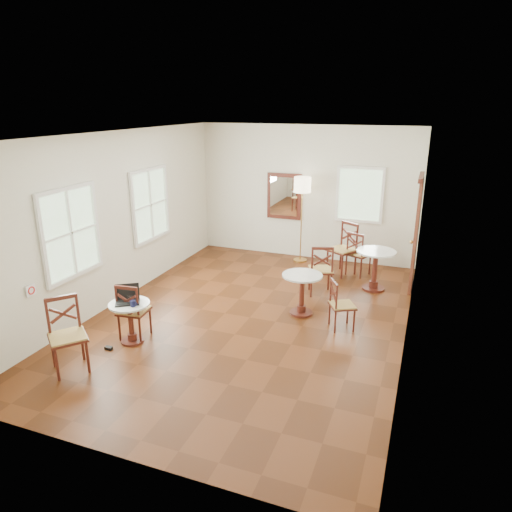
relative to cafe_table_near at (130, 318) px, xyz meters
The scene contains 17 objects.
ground 1.99m from the cafe_table_near, 45.86° to the left, with size 7.00×7.00×0.00m, color #4F240D.
room_shell 2.60m from the cafe_table_near, 52.18° to the left, with size 5.02×7.02×3.01m.
cafe_table_near is the anchor object (origin of this frame).
cafe_table_mid 2.83m from the cafe_table_near, 41.00° to the left, with size 0.68×0.68×0.72m.
cafe_table_back 4.64m from the cafe_table_near, 47.24° to the left, with size 0.74×0.74×0.78m.
chair_near_a 0.15m from the cafe_table_near, 106.64° to the left, with size 0.46×0.46×0.91m.
chair_near_b 0.99m from the cafe_table_near, 109.89° to the right, with size 0.66×0.66×1.01m.
chair_mid_a 3.60m from the cafe_table_near, 51.63° to the left, with size 0.57×0.57×0.98m.
chair_mid_b 3.25m from the cafe_table_near, 28.56° to the left, with size 0.51×0.51×0.81m.
chair_back_a 4.92m from the cafe_table_near, 56.40° to the left, with size 0.56×0.56×0.93m.
chair_back_b 4.73m from the cafe_table_near, 59.32° to the left, with size 0.69×0.69×1.09m.
floor_lamp 4.91m from the cafe_table_near, 73.28° to the left, with size 0.37×0.37×1.91m.
laptop 0.31m from the cafe_table_near, 141.20° to the left, with size 0.45×0.43×0.25m.
mouse 0.26m from the cafe_table_near, 76.01° to the right, with size 0.09×0.05×0.03m, color black.
navy_mug 0.32m from the cafe_table_near, 30.40° to the right, with size 0.11×0.08×0.09m.
water_glass 0.30m from the cafe_table_near, ahead, with size 0.07×0.07×0.11m, color white.
power_adapter 0.53m from the cafe_table_near, 121.14° to the right, with size 0.11×0.06×0.04m, color black.
Camera 1 is at (2.60, -6.63, 3.46)m, focal length 32.65 mm.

